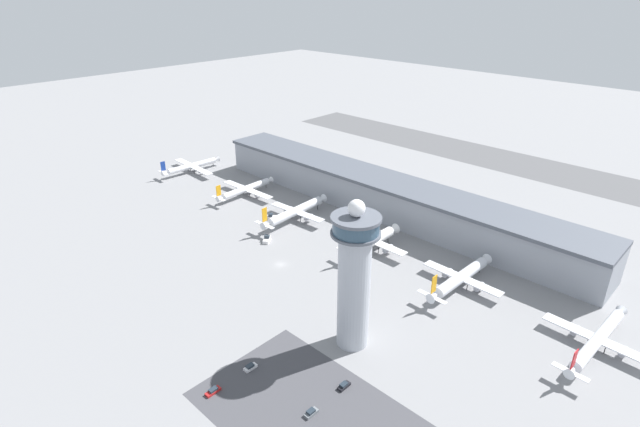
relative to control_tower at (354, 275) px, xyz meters
name	(u,v)px	position (x,y,z in m)	size (l,w,h in m)	color
ground_plane	(281,264)	(-52.85, 16.70, -25.33)	(1000.00, 1000.00, 0.00)	gray
terminal_building	(384,196)	(-52.85, 86.70, -16.00)	(211.63, 25.00, 18.46)	#9399A3
runway_strip	(493,158)	(-52.85, 205.83, -25.32)	(317.44, 44.00, 0.01)	#515154
control_tower	(354,275)	(0.00, 0.00, 0.00)	(14.94, 14.94, 50.29)	#ADB2BC
parking_lot_surface	(312,416)	(11.88, -30.64, -25.32)	(64.00, 40.00, 0.01)	#424247
airplane_gate_alpha	(192,166)	(-173.27, 53.20, -21.49)	(38.07, 39.13, 11.11)	white
airplane_gate_bravo	(246,189)	(-120.53, 52.97, -21.57)	(36.54, 38.45, 11.17)	white
airplane_gate_charlie	(296,211)	(-78.73, 50.24, -20.62)	(32.10, 43.46, 13.55)	silver
airplane_gate_delta	(373,241)	(-32.58, 52.23, -20.49)	(32.47, 33.07, 14.59)	white
airplane_gate_echo	(461,277)	(9.12, 52.94, -21.08)	(32.67, 40.32, 13.23)	silver
airplane_gate_foxtrot	(598,340)	(58.37, 50.37, -21.24)	(34.55, 44.55, 12.04)	silver
service_truck_catering	(272,217)	(-88.16, 42.89, -24.33)	(6.21, 5.82, 2.87)	black
service_truck_fuel	(267,239)	(-72.31, 26.05, -24.35)	(5.40, 6.17, 2.83)	black
car_red_hatchback	(311,413)	(11.44, -30.48, -24.72)	(1.86, 4.19, 1.57)	black
car_grey_coupe	(344,386)	(11.32, -16.90, -24.74)	(1.78, 4.28, 1.52)	black
car_navy_sedan	(250,367)	(-14.15, -30.69, -24.74)	(1.91, 4.26, 1.52)	black
car_white_wagon	(213,391)	(-14.26, -44.16, -24.77)	(1.83, 4.67, 1.43)	black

